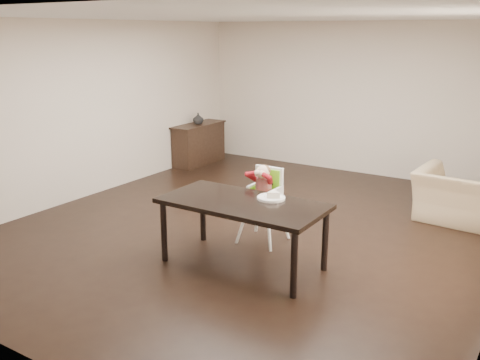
# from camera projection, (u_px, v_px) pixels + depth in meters

# --- Properties ---
(ground) EXTENTS (7.00, 7.00, 0.00)m
(ground) POSITION_uv_depth(u_px,v_px,m) (256.00, 228.00, 7.11)
(ground) COLOR black
(ground) RESTS_ON ground
(room_walls) EXTENTS (6.02, 7.02, 2.71)m
(room_walls) POSITION_uv_depth(u_px,v_px,m) (258.00, 87.00, 6.61)
(room_walls) COLOR beige
(room_walls) RESTS_ON ground
(dining_table) EXTENTS (1.80, 0.90, 0.75)m
(dining_table) POSITION_uv_depth(u_px,v_px,m) (243.00, 208.00, 5.81)
(dining_table) COLOR black
(dining_table) RESTS_ON ground
(high_chair) EXTENTS (0.41, 0.41, 0.98)m
(high_chair) POSITION_uv_depth(u_px,v_px,m) (264.00, 187.00, 6.51)
(high_chair) COLOR white
(high_chair) RESTS_ON ground
(plate) EXTENTS (0.32, 0.32, 0.09)m
(plate) POSITION_uv_depth(u_px,v_px,m) (272.00, 196.00, 5.86)
(plate) COLOR white
(plate) RESTS_ON dining_table
(armchair) EXTENTS (1.16, 0.80, 0.97)m
(armchair) POSITION_uv_depth(u_px,v_px,m) (461.00, 188.00, 7.24)
(armchair) COLOR tan
(armchair) RESTS_ON ground
(sideboard) EXTENTS (0.44, 1.26, 0.79)m
(sideboard) POSITION_uv_depth(u_px,v_px,m) (199.00, 144.00, 10.44)
(sideboard) COLOR black
(sideboard) RESTS_ON ground
(vase) EXTENTS (0.26, 0.27, 0.20)m
(vase) POSITION_uv_depth(u_px,v_px,m) (198.00, 119.00, 10.30)
(vase) COLOR #99999E
(vase) RESTS_ON sideboard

